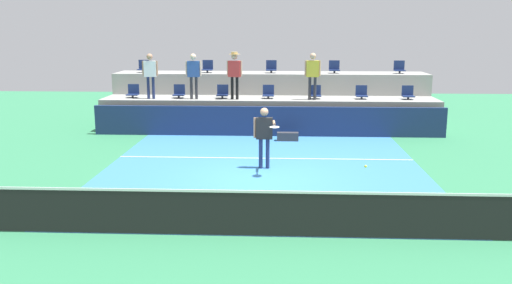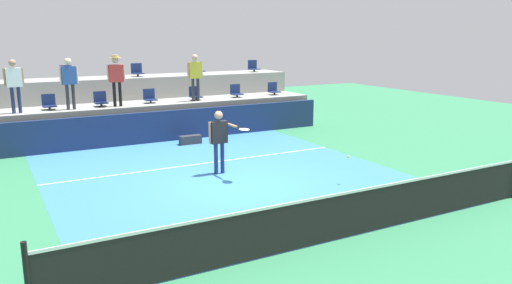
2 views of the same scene
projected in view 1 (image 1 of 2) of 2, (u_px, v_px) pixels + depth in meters
name	position (u px, v px, depth m)	size (l,w,h in m)	color
ground_plane	(262.00, 180.00, 14.27)	(40.00, 40.00, 0.00)	#2D754C
court_inner_paint	(263.00, 170.00, 15.24)	(9.00, 10.00, 0.01)	teal
court_service_line	(265.00, 158.00, 16.61)	(9.00, 0.06, 0.00)	white
tennis_net	(254.00, 212.00, 10.25)	(10.48, 0.08, 1.07)	black
sponsor_backboard	(268.00, 121.00, 20.02)	(13.00, 0.16, 1.10)	navy
seating_tier_lower	(269.00, 114.00, 21.28)	(13.00, 1.80, 1.25)	gray
seating_tier_upper	(270.00, 97.00, 22.95)	(13.00, 1.80, 2.10)	gray
stadium_chair_lower_far_left	(133.00, 92.00, 21.30)	(0.44, 0.40, 0.52)	#2D2D33
stadium_chair_lower_left	(179.00, 92.00, 21.21)	(0.44, 0.40, 0.52)	#2D2D33
stadium_chair_lower_mid_left	(223.00, 93.00, 21.13)	(0.44, 0.40, 0.52)	#2D2D33
stadium_chair_lower_center	(268.00, 93.00, 21.04)	(0.44, 0.40, 0.52)	#2D2D33
stadium_chair_lower_mid_right	(315.00, 93.00, 20.95)	(0.44, 0.40, 0.52)	#2D2D33
stadium_chair_lower_right	(362.00, 93.00, 20.87)	(0.44, 0.40, 0.52)	#2D2D33
stadium_chair_lower_far_right	(408.00, 94.00, 20.78)	(0.44, 0.40, 0.52)	#2D2D33
stadium_chair_upper_far_left	(143.00, 67.00, 22.88)	(0.44, 0.40, 0.52)	#2D2D33
stadium_chair_upper_left	(208.00, 67.00, 22.75)	(0.44, 0.40, 0.52)	#2D2D33
stadium_chair_upper_center	(271.00, 68.00, 22.62)	(0.44, 0.40, 0.52)	#2D2D33
stadium_chair_upper_right	(334.00, 68.00, 22.50)	(0.44, 0.40, 0.52)	#2D2D33
stadium_chair_upper_far_right	(399.00, 68.00, 22.37)	(0.44, 0.40, 0.52)	#2D2D33
tennis_player	(265.00, 132.00, 15.17)	(0.74, 1.20, 1.74)	navy
spectator_leaning_on_rail	(150.00, 72.00, 20.71)	(0.60, 0.24, 1.73)	navy
spectator_in_white	(193.00, 72.00, 20.63)	(0.60, 0.24, 1.73)	#2D2D33
spectator_with_hat	(234.00, 70.00, 20.54)	(0.61, 0.49, 1.80)	black
spectator_in_grey	(313.00, 71.00, 20.41)	(0.61, 0.25, 1.77)	#2D2D33
tennis_ball	(366.00, 166.00, 12.78)	(0.07, 0.07, 0.07)	#CCE033
equipment_bag	(288.00, 137.00, 19.22)	(0.76, 0.28, 0.30)	#333338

